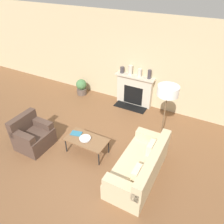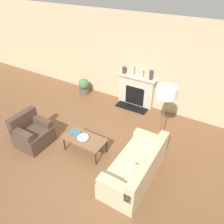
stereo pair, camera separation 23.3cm
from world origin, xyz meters
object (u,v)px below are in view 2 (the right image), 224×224
mantel_vase_center_left (132,70)px  potted_plant (84,86)px  coffee_table (85,139)px  book (75,132)px  fireplace (136,91)px  mantel_vase_left (124,70)px  armchair_near (32,133)px  floor_lamp (166,96)px  mantel_vase_right (151,75)px  bowl (83,138)px  couch (136,167)px  mantel_vase_center_right (141,73)px

mantel_vase_center_left → potted_plant: bearing=-170.5°
coffee_table → book: (-0.35, 0.05, 0.05)m
fireplace → book: 2.70m
book → mantel_vase_left: size_ratio=1.55×
armchair_near → mantel_vase_left: mantel_vase_left is taller
coffee_table → potted_plant: potted_plant is taller
armchair_near → floor_lamp: (2.92, 1.55, 1.21)m
armchair_near → mantel_vase_right: size_ratio=3.05×
floor_lamp → mantel_vase_center_left: bearing=135.0°
coffee_table → bowl: size_ratio=3.69×
mantel_vase_left → potted_plant: mantel_vase_left is taller
armchair_near → book: (1.03, 0.50, 0.11)m
armchair_near → floor_lamp: bearing=-62.0°
mantel_vase_right → floor_lamp: bearing=-58.7°
mantel_vase_left → mantel_vase_center_left: size_ratio=0.64×
bowl → mantel_vase_left: 2.86m
mantel_vase_left → book: bearing=-89.2°
mantel_vase_left → mantel_vase_right: mantel_vase_right is taller
armchair_near → book: bearing=-64.0°
armchair_near → potted_plant: size_ratio=1.50×
couch → potted_plant: (-3.32, 2.52, -0.01)m
armchair_near → potted_plant: (-0.49, 2.89, -0.04)m
fireplace → bowl: bearing=-92.4°
fireplace → mantel_vase_center_right: size_ratio=5.17×
bowl → mantel_vase_center_left: size_ratio=0.92×
fireplace → mantel_vase_center_right: (0.14, 0.02, 0.66)m
floor_lamp → armchair_near: bearing=-152.0°
couch → coffee_table: 1.47m
book → potted_plant: size_ratio=0.53×
mantel_vase_right → potted_plant: size_ratio=0.49×
floor_lamp → mantel_vase_right: (-0.99, 1.63, -0.36)m
armchair_near → mantel_vase_center_left: 3.54m
bowl → potted_plant: 3.07m
armchair_near → mantel_vase_center_left: size_ratio=2.80×
fireplace → mantel_vase_center_left: 0.71m
mantel_vase_left → couch: bearing=-56.8°
mantel_vase_center_right → armchair_near: bearing=-116.7°
couch → mantel_vase_left: mantel_vase_left is taller
coffee_table → potted_plant: bearing=127.5°
floor_lamp → mantel_vase_center_right: bearing=128.9°
bowl → floor_lamp: size_ratio=0.16×
couch → mantel_vase_center_left: size_ratio=5.97×
coffee_table → floor_lamp: (1.54, 1.10, 1.14)m
potted_plant → coffee_table: bearing=-52.5°
book → mantel_vase_left: mantel_vase_left is taller
couch → mantel_vase_center_left: 3.34m
mantel_vase_right → potted_plant: mantel_vase_right is taller
fireplace → book: size_ratio=4.28×
mantel_vase_left → potted_plant: size_ratio=0.35×
mantel_vase_center_left → potted_plant: 2.01m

